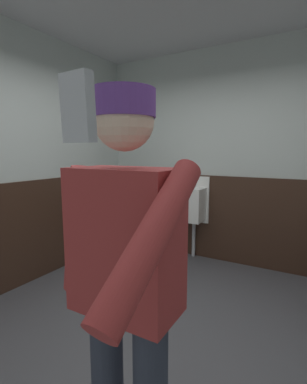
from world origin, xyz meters
TOP-DOWN VIEW (x-y plane):
  - ground_plane at (0.00, 0.00)m, footprint 4.07×4.40m
  - wall_back at (0.00, 1.96)m, footprint 4.07×0.12m
  - wall_left at (-1.79, 0.00)m, footprint 0.12×4.40m
  - wainscot_band_back at (0.00, 1.89)m, footprint 3.47×0.03m
  - wainscot_band_left at (-1.72, 0.00)m, footprint 0.03×3.80m
  - urinal_solo at (-0.37, 1.74)m, footprint 0.40×0.34m
  - person at (0.44, -0.96)m, footprint 0.64×0.60m
  - cell_phone at (0.72, -1.46)m, footprint 0.06×0.03m

SIDE VIEW (x-z plane):
  - ground_plane at x=0.00m, z-range -0.04..0.00m
  - wainscot_band_back at x=0.00m, z-range 0.00..1.17m
  - wainscot_band_left at x=-1.72m, z-range 0.00..1.17m
  - urinal_solo at x=-0.37m, z-range 0.16..1.40m
  - person at x=0.44m, z-range 0.15..1.87m
  - wall_back at x=0.00m, z-range 0.00..2.83m
  - wall_left at x=-1.79m, z-range 0.00..2.83m
  - cell_phone at x=0.72m, z-range 1.51..1.62m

